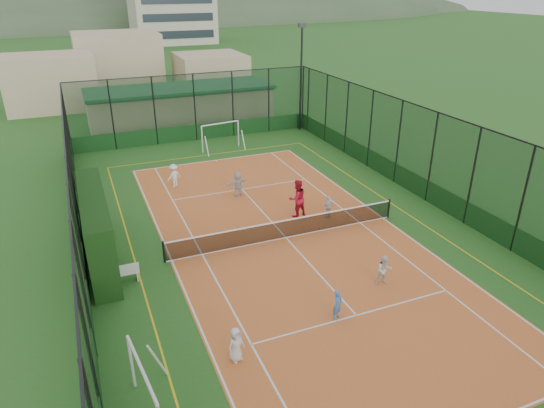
{
  "coord_description": "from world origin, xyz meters",
  "views": [
    {
      "loc": [
        -8.36,
        -18.55,
        11.19
      ],
      "look_at": [
        -0.13,
        1.42,
        1.2
      ],
      "focal_mm": 32.0,
      "sensor_mm": 36.0,
      "label": 1
    }
  ],
  "objects_px": {
    "clubhouse": "(181,105)",
    "child_far_back": "(238,184)",
    "futsal_goal_far": "(221,136)",
    "futsal_goal_near": "(145,394)",
    "child_far_left": "(174,176)",
    "child_near_mid": "(338,305)",
    "white_bench": "(118,273)",
    "child_far_right": "(329,207)",
    "child_near_left": "(236,345)",
    "child_near_right": "(384,270)",
    "coach": "(297,198)",
    "floodlight_ne": "(301,79)"
  },
  "relations": [
    {
      "from": "clubhouse",
      "to": "child_far_back",
      "type": "bearing_deg",
      "value": -91.77
    },
    {
      "from": "clubhouse",
      "to": "futsal_goal_far",
      "type": "height_order",
      "value": "clubhouse"
    },
    {
      "from": "futsal_goal_near",
      "to": "child_far_left",
      "type": "relative_size",
      "value": 2.1
    },
    {
      "from": "child_near_mid",
      "to": "futsal_goal_far",
      "type": "bearing_deg",
      "value": 54.93
    },
    {
      "from": "white_bench",
      "to": "child_far_right",
      "type": "xyz_separation_m",
      "value": [
        10.73,
        2.1,
        0.14
      ]
    },
    {
      "from": "child_near_left",
      "to": "child_near_right",
      "type": "height_order",
      "value": "child_near_right"
    },
    {
      "from": "child_near_left",
      "to": "coach",
      "type": "xyz_separation_m",
      "value": [
        6.29,
        8.84,
        0.39
      ]
    },
    {
      "from": "futsal_goal_near",
      "to": "futsal_goal_far",
      "type": "relative_size",
      "value": 0.99
    },
    {
      "from": "white_bench",
      "to": "child_near_left",
      "type": "bearing_deg",
      "value": -61.9
    },
    {
      "from": "futsal_goal_near",
      "to": "child_far_back",
      "type": "xyz_separation_m",
      "value": [
        7.33,
        13.8,
        -0.21
      ]
    },
    {
      "from": "child_far_right",
      "to": "futsal_goal_far",
      "type": "bearing_deg",
      "value": -93.96
    },
    {
      "from": "child_near_right",
      "to": "white_bench",
      "type": "bearing_deg",
      "value": 172.85
    },
    {
      "from": "floodlight_ne",
      "to": "child_near_left",
      "type": "relative_size",
      "value": 6.69
    },
    {
      "from": "clubhouse",
      "to": "child_far_back",
      "type": "xyz_separation_m",
      "value": [
        -0.51,
        -16.38,
        -0.84
      ]
    },
    {
      "from": "child_far_back",
      "to": "futsal_goal_near",
      "type": "bearing_deg",
      "value": 47.95
    },
    {
      "from": "futsal_goal_near",
      "to": "child_far_right",
      "type": "distance_m",
      "value": 14.29
    },
    {
      "from": "white_bench",
      "to": "futsal_goal_far",
      "type": "height_order",
      "value": "futsal_goal_far"
    },
    {
      "from": "child_far_back",
      "to": "child_near_left",
      "type": "bearing_deg",
      "value": 56.96
    },
    {
      "from": "clubhouse",
      "to": "coach",
      "type": "bearing_deg",
      "value": -85.76
    },
    {
      "from": "child_near_left",
      "to": "child_far_left",
      "type": "distance_m",
      "value": 15.26
    },
    {
      "from": "futsal_goal_near",
      "to": "floodlight_ne",
      "type": "bearing_deg",
      "value": -40.51
    },
    {
      "from": "floodlight_ne",
      "to": "child_far_right",
      "type": "distance_m",
      "value": 16.78
    },
    {
      "from": "child_near_mid",
      "to": "floodlight_ne",
      "type": "bearing_deg",
      "value": 37.76
    },
    {
      "from": "floodlight_ne",
      "to": "futsal_goal_far",
      "type": "relative_size",
      "value": 2.77
    },
    {
      "from": "white_bench",
      "to": "child_near_mid",
      "type": "xyz_separation_m",
      "value": [
        7.05,
        -5.36,
        0.14
      ]
    },
    {
      "from": "clubhouse",
      "to": "child_near_mid",
      "type": "relative_size",
      "value": 12.82
    },
    {
      "from": "floodlight_ne",
      "to": "child_near_left",
      "type": "distance_m",
      "value": 27.27
    },
    {
      "from": "futsal_goal_far",
      "to": "child_far_left",
      "type": "distance_m",
      "value": 7.37
    },
    {
      "from": "white_bench",
      "to": "child_far_right",
      "type": "distance_m",
      "value": 10.93
    },
    {
      "from": "child_near_left",
      "to": "child_far_right",
      "type": "height_order",
      "value": "child_near_left"
    },
    {
      "from": "white_bench",
      "to": "futsal_goal_near",
      "type": "height_order",
      "value": "futsal_goal_near"
    },
    {
      "from": "futsal_goal_near",
      "to": "child_far_right",
      "type": "relative_size",
      "value": 2.48
    },
    {
      "from": "child_far_right",
      "to": "coach",
      "type": "relative_size",
      "value": 0.59
    },
    {
      "from": "clubhouse",
      "to": "floodlight_ne",
      "type": "bearing_deg",
      "value": -32.12
    },
    {
      "from": "child_near_left",
      "to": "coach",
      "type": "distance_m",
      "value": 10.86
    },
    {
      "from": "child_near_mid",
      "to": "child_far_right",
      "type": "height_order",
      "value": "same"
    },
    {
      "from": "white_bench",
      "to": "child_near_mid",
      "type": "height_order",
      "value": "child_near_mid"
    },
    {
      "from": "floodlight_ne",
      "to": "child_near_left",
      "type": "xyz_separation_m",
      "value": [
        -13.41,
        -23.49,
        -3.5
      ]
    },
    {
      "from": "child_near_left",
      "to": "child_near_right",
      "type": "xyz_separation_m",
      "value": [
        6.88,
        1.86,
        0.02
      ]
    },
    {
      "from": "floodlight_ne",
      "to": "child_near_right",
      "type": "bearing_deg",
      "value": -106.8
    },
    {
      "from": "child_far_right",
      "to": "child_far_back",
      "type": "relative_size",
      "value": 0.82
    },
    {
      "from": "clubhouse",
      "to": "child_far_left",
      "type": "relative_size",
      "value": 10.84
    },
    {
      "from": "white_bench",
      "to": "child_near_right",
      "type": "relative_size",
      "value": 1.28
    },
    {
      "from": "child_near_left",
      "to": "child_near_right",
      "type": "distance_m",
      "value": 7.12
    },
    {
      "from": "floodlight_ne",
      "to": "child_far_back",
      "type": "relative_size",
      "value": 5.68
    },
    {
      "from": "white_bench",
      "to": "child_near_left",
      "type": "height_order",
      "value": "child_near_left"
    },
    {
      "from": "white_bench",
      "to": "futsal_goal_far",
      "type": "xyz_separation_m",
      "value": [
        8.86,
        14.95,
        0.5
      ]
    },
    {
      "from": "child_near_mid",
      "to": "child_near_right",
      "type": "xyz_separation_m",
      "value": [
        2.82,
        1.23,
        0.05
      ]
    },
    {
      "from": "floodlight_ne",
      "to": "child_far_right",
      "type": "relative_size",
      "value": 6.96
    },
    {
      "from": "child_near_mid",
      "to": "child_near_left",
      "type": "bearing_deg",
      "value": 158.82
    }
  ]
}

